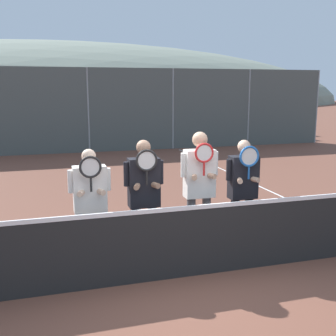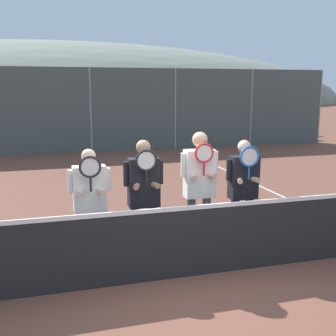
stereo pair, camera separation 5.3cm
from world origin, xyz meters
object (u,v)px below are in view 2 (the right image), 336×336
Objects in this scene: player_leftmost at (90,199)px; car_left_of_center at (43,123)px; car_right_of_center at (251,121)px; player_center_right at (199,183)px; car_center at (152,122)px; player_center_left at (144,193)px; player_rightmost at (243,187)px.

player_leftmost is 13.46m from car_left_of_center.
car_right_of_center is (9.04, 12.99, -0.11)m from player_leftmost.
player_leftmost is at bearing -179.41° from player_center_right.
player_center_right is at bearing -100.98° from car_center.
player_leftmost is 0.74m from player_center_left.
car_right_of_center is at bearing -2.67° from car_left_of_center.
player_leftmost is 0.39× the size of car_right_of_center.
player_center_left is at bearing -84.02° from car_left_of_center.
car_center is at bearing 75.59° from player_center_left.
player_center_left reaches higher than car_center.
player_center_left is 1.04× the size of player_rightmost.
player_leftmost is 1.61m from player_center_right.
car_left_of_center is at bearing 177.33° from car_right_of_center.
player_center_right is 13.54m from car_center.
player_leftmost is 13.95m from car_center.
player_center_right reaches higher than car_center.
player_center_left is 0.41× the size of car_right_of_center.
player_center_left is at bearing -10.11° from player_leftmost.
car_left_of_center is at bearing 99.71° from player_center_right.
player_center_left is 1.58m from player_rightmost.
car_right_of_center is (7.44, 12.97, -0.23)m from player_center_right.
player_rightmost reaches higher than player_leftmost.
player_center_right is 14.95m from car_right_of_center.
car_right_of_center is (6.74, 12.99, -0.13)m from player_rightmost.
car_left_of_center is 4.88m from car_center.
car_center is at bearing 81.98° from player_rightmost.
player_center_right is 0.71m from player_rightmost.
player_center_right is 0.43× the size of car_left_of_center.
car_right_of_center is at bearing 55.15° from player_leftmost.
player_rightmost is 13.78m from car_left_of_center.
player_rightmost is at bearing -117.41° from car_right_of_center.
player_leftmost is at bearing 179.89° from player_rightmost.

